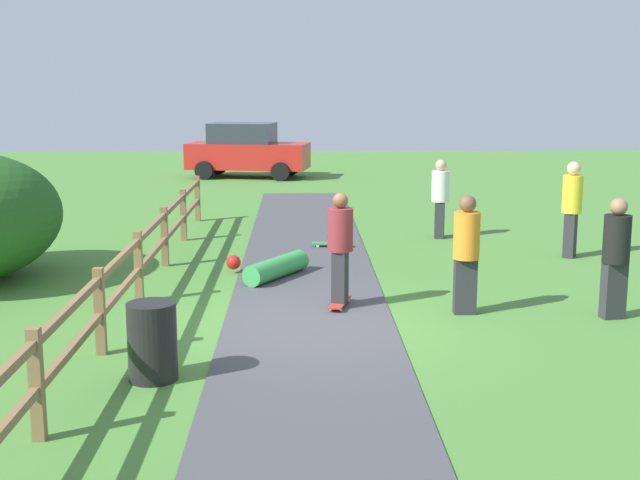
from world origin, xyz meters
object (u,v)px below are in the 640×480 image
(bystander_black, at_px, (616,253))
(parked_car_red, at_px, (247,150))
(bystander_orange, at_px, (466,249))
(skater_riding, at_px, (340,244))
(bystander_yellow, at_px, (572,204))
(bystander_white, at_px, (440,195))
(skateboard_loose, at_px, (332,243))
(trash_bin, at_px, (152,341))
(skater_fallen, at_px, (273,267))

(bystander_black, xyz_separation_m, parked_car_red, (-6.34, 18.35, -0.00))
(bystander_black, relative_size, bystander_orange, 0.99)
(skater_riding, bearing_deg, parked_car_red, 97.89)
(bystander_yellow, distance_m, bystander_white, 3.04)
(skater_riding, distance_m, skateboard_loose, 4.76)
(skateboard_loose, height_order, bystander_orange, bystander_orange)
(trash_bin, height_order, bystander_orange, bystander_orange)
(bystander_black, xyz_separation_m, bystander_orange, (-2.08, 0.30, 0.01))
(skater_fallen, xyz_separation_m, bystander_black, (4.94, -2.60, 0.76))
(trash_bin, distance_m, bystander_orange, 4.92)
(skateboard_loose, relative_size, parked_car_red, 0.18)
(skater_riding, relative_size, bystander_black, 0.99)
(trash_bin, bearing_deg, skater_riding, 53.35)
(trash_bin, xyz_separation_m, bystander_orange, (4.09, 2.69, 0.52))
(bystander_yellow, xyz_separation_m, bystander_orange, (-2.81, -3.99, -0.06))
(skateboard_loose, bearing_deg, bystander_white, 24.08)
(skater_fallen, xyz_separation_m, parked_car_red, (-1.39, 15.75, 0.76))
(bystander_white, bearing_deg, bystander_orange, -95.92)
(skater_riding, distance_m, bystander_black, 3.94)
(bystander_orange, bearing_deg, trash_bin, -146.61)
(skater_riding, height_order, skater_fallen, skater_riding)
(skateboard_loose, bearing_deg, parked_car_red, 100.92)
(skater_fallen, xyz_separation_m, skateboard_loose, (1.12, 2.74, -0.11))
(skateboard_loose, xyz_separation_m, parked_car_red, (-2.51, 13.01, 0.87))
(skateboard_loose, distance_m, bystander_white, 2.74)
(bystander_white, bearing_deg, bystander_yellow, -44.20)
(skateboard_loose, height_order, bystander_yellow, bystander_yellow)
(bystander_black, bearing_deg, bystander_orange, 171.88)
(trash_bin, distance_m, bystander_yellow, 9.62)
(skateboard_loose, xyz_separation_m, bystander_white, (2.38, 1.06, 0.85))
(skater_fallen, height_order, bystander_white, bystander_white)
(skater_fallen, xyz_separation_m, bystander_orange, (2.87, -2.31, 0.77))
(bystander_black, height_order, bystander_white, bystander_black)
(skateboard_loose, bearing_deg, bystander_orange, -70.87)
(skater_riding, relative_size, bystander_yellow, 0.93)
(bystander_black, xyz_separation_m, bystander_white, (-1.44, 6.40, -0.02))
(trash_bin, xyz_separation_m, bystander_white, (4.72, 8.80, 0.49))
(skateboard_loose, xyz_separation_m, bystander_orange, (1.75, -5.04, 0.88))
(skater_riding, distance_m, parked_car_red, 17.86)
(skater_riding, xyz_separation_m, bystander_orange, (1.81, -0.37, -0.01))
(bystander_white, distance_m, parked_car_red, 12.91)
(bystander_orange, height_order, parked_car_red, parked_car_red)
(bystander_white, relative_size, parked_car_red, 0.38)
(trash_bin, relative_size, skater_fallen, 0.59)
(bystander_yellow, height_order, parked_car_red, parked_car_red)
(bystander_white, xyz_separation_m, parked_car_red, (-4.89, 11.95, 0.02))
(skateboard_loose, relative_size, bystander_orange, 0.47)
(skater_fallen, distance_m, skateboard_loose, 2.96)
(bystander_yellow, distance_m, parked_car_red, 15.75)
(trash_bin, distance_m, bystander_black, 6.63)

